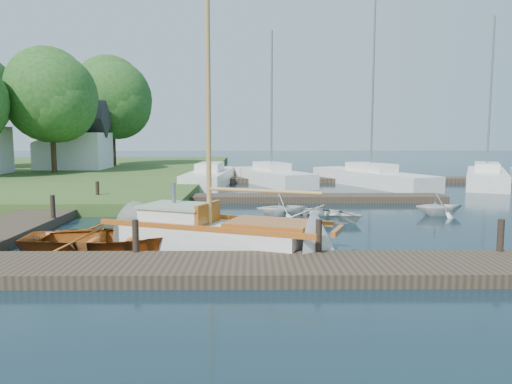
{
  "coord_description": "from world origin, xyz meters",
  "views": [
    {
      "loc": [
        -0.15,
        -17.04,
        3.18
      ],
      "look_at": [
        0.0,
        0.0,
        1.2
      ],
      "focal_mm": 35.0,
      "sensor_mm": 36.0,
      "label": 1
    }
  ],
  "objects_px": {
    "dinghy": "(106,235)",
    "tender_b": "(282,205)",
    "marina_boat_5": "(486,176)",
    "house_c": "(74,142)",
    "mooring_post_3": "(501,235)",
    "sailboat": "(222,237)",
    "tree_7": "(112,98)",
    "mooring_post_2": "(319,236)",
    "marina_boat_3": "(371,177)",
    "mooring_post_4": "(53,207)",
    "tender_d": "(439,203)",
    "marina_boat_1": "(271,176)",
    "mooring_post_1": "(136,236)",
    "mooring_post_5": "(97,190)",
    "marina_boat_0": "(210,176)",
    "tree_3": "(51,96)",
    "tender_c": "(320,211)"
  },
  "relations": [
    {
      "from": "mooring_post_3",
      "to": "tree_7",
      "type": "height_order",
      "value": "tree_7"
    },
    {
      "from": "mooring_post_5",
      "to": "marina_boat_0",
      "type": "xyz_separation_m",
      "value": [
        4.24,
        9.08,
        -0.13
      ]
    },
    {
      "from": "tender_b",
      "to": "tree_3",
      "type": "bearing_deg",
      "value": 30.99
    },
    {
      "from": "tender_c",
      "to": "tender_d",
      "type": "height_order",
      "value": "tender_d"
    },
    {
      "from": "marina_boat_5",
      "to": "house_c",
      "type": "relative_size",
      "value": 1.95
    },
    {
      "from": "tree_3",
      "to": "marina_boat_0",
      "type": "bearing_deg",
      "value": -19.46
    },
    {
      "from": "mooring_post_2",
      "to": "tree_3",
      "type": "xyz_separation_m",
      "value": [
        -15.5,
        23.05,
        5.11
      ]
    },
    {
      "from": "mooring_post_5",
      "to": "sailboat",
      "type": "relative_size",
      "value": 0.08
    },
    {
      "from": "sailboat",
      "to": "dinghy",
      "type": "xyz_separation_m",
      "value": [
        -3.15,
        -0.2,
        0.11
      ]
    },
    {
      "from": "mooring_post_1",
      "to": "marina_boat_5",
      "type": "bearing_deg",
      "value": 47.21
    },
    {
      "from": "marina_boat_5",
      "to": "tree_7",
      "type": "xyz_separation_m",
      "value": [
        -26.59,
        12.04,
        5.64
      ]
    },
    {
      "from": "mooring_post_3",
      "to": "dinghy",
      "type": "height_order",
      "value": "mooring_post_3"
    },
    {
      "from": "marina_boat_1",
      "to": "house_c",
      "type": "relative_size",
      "value": 1.81
    },
    {
      "from": "mooring_post_3",
      "to": "marina_boat_1",
      "type": "height_order",
      "value": "marina_boat_1"
    },
    {
      "from": "mooring_post_1",
      "to": "tree_7",
      "type": "distance_m",
      "value": 32.79
    },
    {
      "from": "mooring_post_2",
      "to": "marina_boat_0",
      "type": "bearing_deg",
      "value": 102.58
    },
    {
      "from": "sailboat",
      "to": "dinghy",
      "type": "height_order",
      "value": "sailboat"
    },
    {
      "from": "mooring_post_5",
      "to": "sailboat",
      "type": "distance_m",
      "value": 10.38
    },
    {
      "from": "marina_boat_5",
      "to": "marina_boat_3",
      "type": "bearing_deg",
      "value": 116.92
    },
    {
      "from": "mooring_post_4",
      "to": "marina_boat_3",
      "type": "xyz_separation_m",
      "value": [
        14.22,
        13.64,
        -0.14
      ]
    },
    {
      "from": "mooring_post_3",
      "to": "mooring_post_4",
      "type": "relative_size",
      "value": 1.0
    },
    {
      "from": "tender_d",
      "to": "house_c",
      "type": "height_order",
      "value": "house_c"
    },
    {
      "from": "mooring_post_1",
      "to": "dinghy",
      "type": "height_order",
      "value": "mooring_post_1"
    },
    {
      "from": "tender_b",
      "to": "marina_boat_1",
      "type": "bearing_deg",
      "value": -12.09
    },
    {
      "from": "marina_boat_0",
      "to": "marina_boat_5",
      "type": "relative_size",
      "value": 1.08
    },
    {
      "from": "tender_d",
      "to": "tree_3",
      "type": "relative_size",
      "value": 0.21
    },
    {
      "from": "mooring_post_2",
      "to": "marina_boat_3",
      "type": "bearing_deg",
      "value": 72.94
    },
    {
      "from": "marina_boat_0",
      "to": "tree_3",
      "type": "xyz_separation_m",
      "value": [
        -11.24,
        3.97,
        5.24
      ]
    },
    {
      "from": "house_c",
      "to": "marina_boat_5",
      "type": "bearing_deg",
      "value": -15.61
    },
    {
      "from": "mooring_post_4",
      "to": "tree_7",
      "type": "relative_size",
      "value": 0.09
    },
    {
      "from": "mooring_post_1",
      "to": "marina_boat_5",
      "type": "distance_m",
      "value": 25.9
    },
    {
      "from": "mooring_post_2",
      "to": "marina_boat_3",
      "type": "xyz_separation_m",
      "value": [
        5.72,
        18.64,
        -0.14
      ]
    },
    {
      "from": "mooring_post_2",
      "to": "house_c",
      "type": "bearing_deg",
      "value": 119.86
    },
    {
      "from": "mooring_post_3",
      "to": "tender_d",
      "type": "xyz_separation_m",
      "value": [
        1.21,
        7.26,
        -0.21
      ]
    },
    {
      "from": "mooring_post_4",
      "to": "mooring_post_5",
      "type": "relative_size",
      "value": 1.0
    },
    {
      "from": "tender_b",
      "to": "tree_3",
      "type": "distance_m",
      "value": 22.78
    },
    {
      "from": "mooring_post_2",
      "to": "tree_3",
      "type": "bearing_deg",
      "value": 123.92
    },
    {
      "from": "mooring_post_1",
      "to": "marina_boat_3",
      "type": "distance_m",
      "value": 21.26
    },
    {
      "from": "mooring_post_1",
      "to": "house_c",
      "type": "height_order",
      "value": "house_c"
    },
    {
      "from": "mooring_post_1",
      "to": "tree_3",
      "type": "distance_m",
      "value": 26.05
    },
    {
      "from": "sailboat",
      "to": "marina_boat_5",
      "type": "distance_m",
      "value": 23.4
    },
    {
      "from": "mooring_post_4",
      "to": "marina_boat_5",
      "type": "relative_size",
      "value": 0.08
    },
    {
      "from": "dinghy",
      "to": "tender_d",
      "type": "bearing_deg",
      "value": -65.83
    },
    {
      "from": "mooring_post_4",
      "to": "tree_7",
      "type": "xyz_separation_m",
      "value": [
        -5.0,
        26.05,
        5.5
      ]
    },
    {
      "from": "mooring_post_5",
      "to": "tender_d",
      "type": "distance_m",
      "value": 14.48
    },
    {
      "from": "dinghy",
      "to": "tender_b",
      "type": "bearing_deg",
      "value": -46.98
    },
    {
      "from": "tender_b",
      "to": "mooring_post_2",
      "type": "bearing_deg",
      "value": 172.45
    },
    {
      "from": "mooring_post_4",
      "to": "tender_d",
      "type": "xyz_separation_m",
      "value": [
        14.21,
        2.26,
        -0.21
      ]
    },
    {
      "from": "mooring_post_4",
      "to": "tender_b",
      "type": "relative_size",
      "value": 0.41
    },
    {
      "from": "dinghy",
      "to": "tree_7",
      "type": "bearing_deg",
      "value": 11.53
    }
  ]
}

